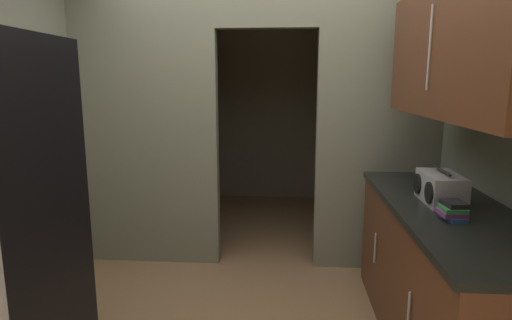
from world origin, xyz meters
name	(u,v)px	position (x,y,z in m)	size (l,w,h in m)	color
kitchen_partition	(250,95)	(-0.03, 1.23, 1.51)	(3.13, 0.12, 2.82)	gray
adjoining_room_shell	(264,99)	(0.00, 2.84, 1.41)	(3.13, 2.34, 2.82)	gray
lower_cabinet_run	(444,280)	(1.24, 0.05, 0.46)	(0.66, 1.91, 0.91)	brown
upper_cabinet_counterside	(464,48)	(1.24, 0.05, 1.80)	(0.36, 1.72, 0.75)	brown
boombox	(440,188)	(1.20, 0.14, 1.00)	(0.21, 0.37, 0.20)	#B2B2B7
book_stack	(453,211)	(1.16, -0.18, 0.96)	(0.13, 0.16, 0.10)	#2D609E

